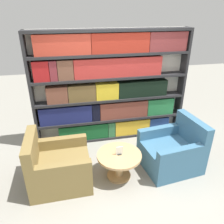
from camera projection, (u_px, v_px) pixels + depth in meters
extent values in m
plane|color=gray|center=(129.00, 179.00, 3.64)|extent=(14.00, 14.00, 0.00)
cube|color=silver|center=(110.00, 86.00, 4.48)|extent=(3.09, 0.05, 2.25)
cube|color=#262628|center=(32.00, 94.00, 4.08)|extent=(0.05, 0.30, 2.25)
cube|color=#262628|center=(181.00, 83.00, 4.66)|extent=(0.05, 0.30, 2.25)
cube|color=#262628|center=(111.00, 135.00, 4.85)|extent=(2.99, 0.30, 0.05)
cube|color=#262628|center=(111.00, 118.00, 4.66)|extent=(2.99, 0.30, 0.05)
cube|color=#262628|center=(111.00, 99.00, 4.47)|extent=(2.99, 0.30, 0.05)
cube|color=#262628|center=(111.00, 77.00, 4.27)|extent=(2.99, 0.30, 0.05)
cube|color=#262628|center=(111.00, 54.00, 4.08)|extent=(2.99, 0.30, 0.05)
cube|color=#262628|center=(111.00, 30.00, 3.89)|extent=(2.99, 0.30, 0.05)
cube|color=#145226|center=(84.00, 131.00, 4.63)|extent=(1.02, 0.20, 0.34)
cube|color=#336E40|center=(111.00, 128.00, 4.74)|extent=(0.15, 0.20, 0.34)
cube|color=gold|center=(132.00, 126.00, 4.83)|extent=(0.77, 0.20, 0.34)
cube|color=navy|center=(158.00, 123.00, 4.94)|extent=(0.44, 0.20, 0.34)
cube|color=navy|center=(66.00, 114.00, 4.38)|extent=(1.03, 0.20, 0.36)
cube|color=black|center=(96.00, 111.00, 4.49)|extent=(0.16, 0.20, 0.36)
cube|color=brown|center=(123.00, 109.00, 4.60)|extent=(1.01, 0.20, 0.36)
cube|color=#267741|center=(159.00, 106.00, 4.75)|extent=(0.58, 0.20, 0.36)
cube|color=brown|center=(57.00, 94.00, 4.16)|extent=(0.39, 0.20, 0.33)
cube|color=brown|center=(82.00, 93.00, 4.25)|extent=(0.53, 0.20, 0.33)
cube|color=gold|center=(107.00, 91.00, 4.35)|extent=(0.45, 0.20, 0.33)
cube|color=black|center=(142.00, 88.00, 4.48)|extent=(1.02, 0.20, 0.33)
cube|color=#A41A1C|center=(41.00, 71.00, 3.92)|extent=(0.28, 0.20, 0.37)
cube|color=maroon|center=(53.00, 70.00, 3.96)|extent=(0.13, 0.20, 0.37)
cube|color=brown|center=(65.00, 70.00, 4.00)|extent=(0.28, 0.20, 0.37)
cube|color=#B32F2B|center=(118.00, 67.00, 4.18)|extent=(1.70, 0.20, 0.37)
cube|color=#B63928|center=(62.00, 44.00, 3.80)|extent=(0.98, 0.20, 0.36)
cube|color=#A2291B|center=(120.00, 43.00, 4.00)|extent=(1.08, 0.20, 0.36)
cube|color=maroon|center=(167.00, 41.00, 4.17)|extent=(0.75, 0.20, 0.36)
cube|color=olive|center=(61.00, 171.00, 3.50)|extent=(0.93, 0.82, 0.44)
cube|color=olive|center=(31.00, 151.00, 3.23)|extent=(0.15, 0.82, 0.45)
cube|color=olive|center=(64.00, 169.00, 3.08)|extent=(0.79, 0.13, 0.18)
cube|color=olive|center=(63.00, 142.00, 3.69)|extent=(0.79, 0.13, 0.18)
cube|color=#386684|center=(170.00, 156.00, 3.86)|extent=(1.01, 0.92, 0.44)
cube|color=#386684|center=(192.00, 130.00, 3.78)|extent=(0.23, 0.83, 0.45)
cube|color=#386684|center=(158.00, 132.00, 4.00)|extent=(0.79, 0.21, 0.18)
cube|color=#386684|center=(180.00, 153.00, 3.41)|extent=(0.79, 0.21, 0.18)
cylinder|color=tan|center=(119.00, 166.00, 3.63)|extent=(0.13, 0.13, 0.41)
cylinder|color=tan|center=(119.00, 175.00, 3.71)|extent=(0.40, 0.40, 0.03)
cylinder|color=tan|center=(119.00, 155.00, 3.53)|extent=(0.73, 0.73, 0.04)
cube|color=black|center=(119.00, 154.00, 3.52)|extent=(0.07, 0.06, 0.01)
cube|color=silver|center=(119.00, 151.00, 3.49)|extent=(0.11, 0.01, 0.15)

